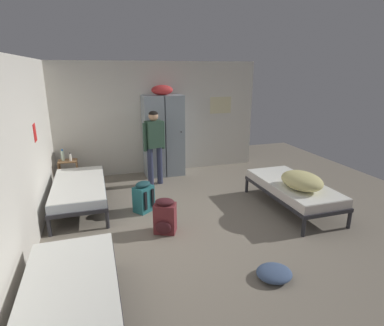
{
  "coord_description": "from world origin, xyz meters",
  "views": [
    {
      "loc": [
        -1.45,
        -4.32,
        2.41
      ],
      "look_at": [
        0.0,
        0.29,
        0.95
      ],
      "focal_mm": 29.28,
      "sensor_mm": 36.0,
      "label": 1
    }
  ],
  "objects_px": {
    "person_traveler": "(154,141)",
    "locker_bank": "(163,134)",
    "backpack_teal": "(143,197)",
    "backpack_maroon": "(165,217)",
    "bed_right": "(293,188)",
    "bedding_heap": "(302,181)",
    "bed_left_rear": "(79,188)",
    "water_bottle": "(63,155)",
    "bed_left_front": "(70,298)",
    "lotion_bottle": "(70,157)",
    "shelf_unit": "(69,171)",
    "clothes_pile_denim": "(274,273)"
  },
  "relations": [
    {
      "from": "shelf_unit",
      "to": "bedding_heap",
      "type": "xyz_separation_m",
      "value": [
        3.82,
        -2.65,
        0.28
      ]
    },
    {
      "from": "bed_left_rear",
      "to": "clothes_pile_denim",
      "type": "xyz_separation_m",
      "value": [
        2.26,
        -2.79,
        -0.32
      ]
    },
    {
      "from": "bed_left_rear",
      "to": "backpack_maroon",
      "type": "bearing_deg",
      "value": -46.35
    },
    {
      "from": "bed_left_front",
      "to": "lotion_bottle",
      "type": "height_order",
      "value": "lotion_bottle"
    },
    {
      "from": "water_bottle",
      "to": "clothes_pile_denim",
      "type": "height_order",
      "value": "water_bottle"
    },
    {
      "from": "shelf_unit",
      "to": "clothes_pile_denim",
      "type": "relative_size",
      "value": 1.31
    },
    {
      "from": "bedding_heap",
      "to": "lotion_bottle",
      "type": "bearing_deg",
      "value": 145.1
    },
    {
      "from": "lotion_bottle",
      "to": "backpack_teal",
      "type": "xyz_separation_m",
      "value": [
        1.24,
        -1.65,
        -0.39
      ]
    },
    {
      "from": "lotion_bottle",
      "to": "bed_left_rear",
      "type": "bearing_deg",
      "value": -81.38
    },
    {
      "from": "locker_bank",
      "to": "bed_right",
      "type": "bearing_deg",
      "value": -55.31
    },
    {
      "from": "bed_left_rear",
      "to": "water_bottle",
      "type": "bearing_deg",
      "value": 104.82
    },
    {
      "from": "backpack_teal",
      "to": "backpack_maroon",
      "type": "height_order",
      "value": "same"
    },
    {
      "from": "bed_right",
      "to": "water_bottle",
      "type": "relative_size",
      "value": 7.71
    },
    {
      "from": "bed_right",
      "to": "bedding_heap",
      "type": "xyz_separation_m",
      "value": [
        -0.05,
        -0.29,
        0.25
      ]
    },
    {
      "from": "shelf_unit",
      "to": "water_bottle",
      "type": "distance_m",
      "value": 0.35
    },
    {
      "from": "bed_left_rear",
      "to": "clothes_pile_denim",
      "type": "relative_size",
      "value": 4.38
    },
    {
      "from": "bed_left_rear",
      "to": "water_bottle",
      "type": "relative_size",
      "value": 7.71
    },
    {
      "from": "bed_right",
      "to": "person_traveler",
      "type": "bearing_deg",
      "value": 137.27
    },
    {
      "from": "bed_left_front",
      "to": "lotion_bottle",
      "type": "distance_m",
      "value": 4.11
    },
    {
      "from": "bed_left_rear",
      "to": "bedding_heap",
      "type": "bearing_deg",
      "value": -21.81
    },
    {
      "from": "shelf_unit",
      "to": "backpack_maroon",
      "type": "distance_m",
      "value": 2.96
    },
    {
      "from": "bed_left_rear",
      "to": "locker_bank",
      "type": "bearing_deg",
      "value": 37.27
    },
    {
      "from": "bedding_heap",
      "to": "person_traveler",
      "type": "distance_m",
      "value": 3.04
    },
    {
      "from": "bed_left_front",
      "to": "water_bottle",
      "type": "xyz_separation_m",
      "value": [
        -0.33,
        4.16,
        0.3
      ]
    },
    {
      "from": "person_traveler",
      "to": "backpack_teal",
      "type": "height_order",
      "value": "person_traveler"
    },
    {
      "from": "bedding_heap",
      "to": "bed_left_front",
      "type": "bearing_deg",
      "value": -157.41
    },
    {
      "from": "bedding_heap",
      "to": "lotion_bottle",
      "type": "xyz_separation_m",
      "value": [
        -3.75,
        2.61,
        0.02
      ]
    },
    {
      "from": "water_bottle",
      "to": "backpack_teal",
      "type": "distance_m",
      "value": 2.24
    },
    {
      "from": "backpack_teal",
      "to": "backpack_maroon",
      "type": "xyz_separation_m",
      "value": [
        0.2,
        -0.86,
        0.0
      ]
    },
    {
      "from": "water_bottle",
      "to": "backpack_maroon",
      "type": "relative_size",
      "value": 0.45
    },
    {
      "from": "locker_bank",
      "to": "bedding_heap",
      "type": "distance_m",
      "value": 3.33
    },
    {
      "from": "backpack_maroon",
      "to": "locker_bank",
      "type": "bearing_deg",
      "value": 77.68
    },
    {
      "from": "clothes_pile_denim",
      "to": "bed_left_rear",
      "type": "bearing_deg",
      "value": 128.99
    },
    {
      "from": "bedding_heap",
      "to": "backpack_teal",
      "type": "bearing_deg",
      "value": 158.92
    },
    {
      "from": "clothes_pile_denim",
      "to": "water_bottle",
      "type": "bearing_deg",
      "value": 122.66
    },
    {
      "from": "shelf_unit",
      "to": "clothes_pile_denim",
      "type": "height_order",
      "value": "shelf_unit"
    },
    {
      "from": "bedding_heap",
      "to": "water_bottle",
      "type": "xyz_separation_m",
      "value": [
        -3.9,
        2.67,
        0.05
      ]
    },
    {
      "from": "backpack_teal",
      "to": "bed_left_rear",
      "type": "bearing_deg",
      "value": 156.51
    },
    {
      "from": "bed_left_front",
      "to": "bed_right",
      "type": "relative_size",
      "value": 1.0
    },
    {
      "from": "bedding_heap",
      "to": "backpack_maroon",
      "type": "relative_size",
      "value": 1.44
    },
    {
      "from": "person_traveler",
      "to": "shelf_unit",
      "type": "bearing_deg",
      "value": 166.28
    },
    {
      "from": "locker_bank",
      "to": "bed_left_rear",
      "type": "height_order",
      "value": "locker_bank"
    },
    {
      "from": "bed_left_rear",
      "to": "shelf_unit",
      "type": "bearing_deg",
      "value": 101.52
    },
    {
      "from": "lotion_bottle",
      "to": "clothes_pile_denim",
      "type": "bearing_deg",
      "value": -58.49
    },
    {
      "from": "person_traveler",
      "to": "locker_bank",
      "type": "bearing_deg",
      "value": 61.76
    },
    {
      "from": "water_bottle",
      "to": "clothes_pile_denim",
      "type": "distance_m",
      "value": 4.83
    },
    {
      "from": "backpack_teal",
      "to": "shelf_unit",
      "type": "bearing_deg",
      "value": 127.82
    },
    {
      "from": "locker_bank",
      "to": "bed_left_front",
      "type": "distance_m",
      "value": 4.74
    },
    {
      "from": "locker_bank",
      "to": "water_bottle",
      "type": "distance_m",
      "value": 2.21
    },
    {
      "from": "bedding_heap",
      "to": "backpack_maroon",
      "type": "bearing_deg",
      "value": 177.26
    }
  ]
}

